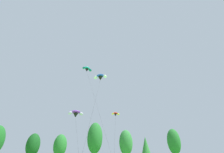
{
  "coord_description": "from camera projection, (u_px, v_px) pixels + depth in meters",
  "views": [
    {
      "loc": [
        -3.75,
        -4.73,
        2.57
      ],
      "look_at": [
        2.4,
        20.93,
        15.49
      ],
      "focal_mm": 25.83,
      "sensor_mm": 36.0,
      "label": 1
    }
  ],
  "objects": [
    {
      "name": "parafoil_kite_low_red_yellow",
      "position": [
        115.0,
        114.0,
        46.14
      ],
      "size": [
        6.95,
        21.01,
        12.15
      ],
      "color": "red"
    },
    {
      "name": "treeline_tree_c",
      "position": [
        33.0,
        145.0,
        52.19
      ],
      "size": [
        4.27,
        4.27,
        9.13
      ],
      "color": "#472D19",
      "rests_on": "ground_plane"
    },
    {
      "name": "parafoil_kite_high_blue_white",
      "position": [
        100.0,
        77.0,
        34.73
      ],
      "size": [
        5.06,
        11.15,
        16.82
      ],
      "color": "blue"
    },
    {
      "name": "treeline_tree_d",
      "position": [
        60.0,
        146.0,
        52.08
      ],
      "size": [
        4.19,
        4.19,
        8.84
      ],
      "color": "#472D19",
      "rests_on": "ground_plane"
    },
    {
      "name": "treeline_tree_h",
      "position": [
        174.0,
        141.0,
        65.01
      ],
      "size": [
        5.17,
        5.17,
        12.47
      ],
      "color": "#472D19",
      "rests_on": "ground_plane"
    },
    {
      "name": "treeline_tree_f",
      "position": [
        126.0,
        143.0,
        57.32
      ],
      "size": [
        4.75,
        4.75,
        10.93
      ],
      "color": "#472D19",
      "rests_on": "ground_plane"
    },
    {
      "name": "treeline_tree_g",
      "position": [
        146.0,
        146.0,
        61.76
      ],
      "size": [
        3.61,
        3.61,
        9.13
      ],
      "color": "#472D19",
      "rests_on": "ground_plane"
    },
    {
      "name": "parafoil_kite_mid_teal",
      "position": [
        87.0,
        69.0,
        47.32
      ],
      "size": [
        5.06,
        19.05,
        24.54
      ],
      "color": "teal"
    },
    {
      "name": "parafoil_kite_far_purple",
      "position": [
        76.0,
        113.0,
        37.31
      ],
      "size": [
        3.66,
        18.08,
        10.43
      ],
      "color": "purple"
    },
    {
      "name": "treeline_tree_e",
      "position": [
        95.0,
        138.0,
        57.99
      ],
      "size": [
        5.46,
        5.46,
        13.54
      ],
      "color": "#472D19",
      "rests_on": "ground_plane"
    }
  ]
}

